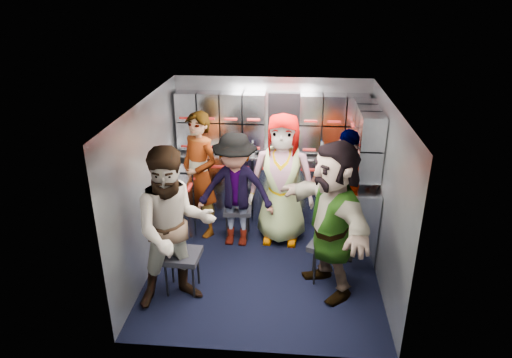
# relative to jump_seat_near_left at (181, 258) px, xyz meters

# --- Properties ---
(floor) EXTENTS (3.00, 3.00, 0.00)m
(floor) POSITION_rel_jump_seat_near_left_xyz_m (0.90, 0.59, -0.44)
(floor) COLOR black
(floor) RESTS_ON ground
(wall_back) EXTENTS (2.80, 0.04, 2.10)m
(wall_back) POSITION_rel_jump_seat_near_left_xyz_m (0.90, 2.09, 0.61)
(wall_back) COLOR #8E949B
(wall_back) RESTS_ON ground
(wall_left) EXTENTS (0.04, 3.00, 2.10)m
(wall_left) POSITION_rel_jump_seat_near_left_xyz_m (-0.50, 0.59, 0.61)
(wall_left) COLOR #8E949B
(wall_left) RESTS_ON ground
(wall_right) EXTENTS (0.04, 3.00, 2.10)m
(wall_right) POSITION_rel_jump_seat_near_left_xyz_m (2.30, 0.59, 0.61)
(wall_right) COLOR #8E949B
(wall_right) RESTS_ON ground
(ceiling) EXTENTS (2.80, 3.00, 0.02)m
(ceiling) POSITION_rel_jump_seat_near_left_xyz_m (0.90, 0.59, 1.66)
(ceiling) COLOR silver
(ceiling) RESTS_ON wall_back
(cart_bank_back) EXTENTS (2.68, 0.38, 0.99)m
(cart_bank_back) POSITION_rel_jump_seat_near_left_xyz_m (0.90, 1.88, 0.05)
(cart_bank_back) COLOR #A4A8B4
(cart_bank_back) RESTS_ON ground
(cart_bank_left) EXTENTS (0.38, 0.76, 0.99)m
(cart_bank_left) POSITION_rel_jump_seat_near_left_xyz_m (-0.29, 1.15, 0.05)
(cart_bank_left) COLOR #A4A8B4
(cart_bank_left) RESTS_ON ground
(counter) EXTENTS (2.68, 0.42, 0.03)m
(counter) POSITION_rel_jump_seat_near_left_xyz_m (0.90, 1.88, 0.57)
(counter) COLOR #ADAFB4
(counter) RESTS_ON cart_bank_back
(locker_bank_back) EXTENTS (2.68, 0.28, 0.82)m
(locker_bank_back) POSITION_rel_jump_seat_near_left_xyz_m (0.90, 1.94, 1.05)
(locker_bank_back) COLOR #A4A8B4
(locker_bank_back) RESTS_ON wall_back
(locker_bank_right) EXTENTS (0.28, 1.00, 0.82)m
(locker_bank_right) POSITION_rel_jump_seat_near_left_xyz_m (2.15, 1.29, 1.05)
(locker_bank_right) COLOR #A4A8B4
(locker_bank_right) RESTS_ON wall_right
(right_cabinet) EXTENTS (0.28, 1.20, 1.00)m
(right_cabinet) POSITION_rel_jump_seat_near_left_xyz_m (2.15, 1.19, 0.06)
(right_cabinet) COLOR #A4A8B4
(right_cabinet) RESTS_ON ground
(coffee_niche) EXTENTS (0.46, 0.16, 0.84)m
(coffee_niche) POSITION_rel_jump_seat_near_left_xyz_m (1.08, 2.00, 1.03)
(coffee_niche) COLOR black
(coffee_niche) RESTS_ON wall_back
(red_latch_strip) EXTENTS (2.60, 0.02, 0.03)m
(red_latch_strip) POSITION_rel_jump_seat_near_left_xyz_m (0.90, 1.68, 0.44)
(red_latch_strip) COLOR maroon
(red_latch_strip) RESTS_ON cart_bank_back
(jump_seat_near_left) EXTENTS (0.44, 0.42, 0.50)m
(jump_seat_near_left) POSITION_rel_jump_seat_near_left_xyz_m (0.00, 0.00, 0.00)
(jump_seat_near_left) COLOR black
(jump_seat_near_left) RESTS_ON ground
(jump_seat_mid_left) EXTENTS (0.40, 0.39, 0.45)m
(jump_seat_mid_left) POSITION_rel_jump_seat_near_left_xyz_m (0.49, 1.27, -0.04)
(jump_seat_mid_left) COLOR black
(jump_seat_mid_left) RESTS_ON ground
(jump_seat_center) EXTENTS (0.43, 0.41, 0.46)m
(jump_seat_center) POSITION_rel_jump_seat_near_left_xyz_m (1.09, 1.44, -0.04)
(jump_seat_center) COLOR black
(jump_seat_center) RESTS_ON ground
(jump_seat_mid_right) EXTENTS (0.41, 0.40, 0.43)m
(jump_seat_mid_right) POSITION_rel_jump_seat_near_left_xyz_m (1.87, 1.09, -0.06)
(jump_seat_mid_right) COLOR black
(jump_seat_mid_right) RESTS_ON ground
(jump_seat_near_right) EXTENTS (0.53, 0.52, 0.49)m
(jump_seat_near_right) POSITION_rel_jump_seat_near_left_xyz_m (1.68, 0.37, -0.01)
(jump_seat_near_right) COLOR black
(jump_seat_near_right) RESTS_ON ground
(attendant_standing) EXTENTS (0.77, 0.72, 1.77)m
(attendant_standing) POSITION_rel_jump_seat_near_left_xyz_m (-0.04, 1.35, 0.45)
(attendant_standing) COLOR black
(attendant_standing) RESTS_ON ground
(attendant_arc_a) EXTENTS (1.10, 1.00, 1.84)m
(attendant_arc_a) POSITION_rel_jump_seat_near_left_xyz_m (0.00, -0.18, 0.48)
(attendant_arc_a) COLOR black
(attendant_arc_a) RESTS_ON ground
(attendant_arc_b) EXTENTS (1.06, 0.65, 1.59)m
(attendant_arc_b) POSITION_rel_jump_seat_near_left_xyz_m (0.49, 1.09, 0.35)
(attendant_arc_b) COLOR black
(attendant_arc_b) RESTS_ON ground
(attendant_arc_c) EXTENTS (0.92, 0.63, 1.81)m
(attendant_arc_c) POSITION_rel_jump_seat_near_left_xyz_m (1.09, 1.26, 0.46)
(attendant_arc_c) COLOR black
(attendant_arc_c) RESTS_ON ground
(attendant_arc_d) EXTENTS (1.06, 0.53, 1.73)m
(attendant_arc_d) POSITION_rel_jump_seat_near_left_xyz_m (1.87, 0.91, 0.43)
(attendant_arc_d) COLOR black
(attendant_arc_d) RESTS_ON ground
(attendant_arc_e) EXTENTS (1.25, 1.76, 1.83)m
(attendant_arc_e) POSITION_rel_jump_seat_near_left_xyz_m (1.68, 0.19, 0.47)
(attendant_arc_e) COLOR black
(attendant_arc_e) RESTS_ON ground
(bottle_left) EXTENTS (0.07, 0.07, 0.27)m
(bottle_left) POSITION_rel_jump_seat_near_left_xyz_m (0.39, 1.83, 0.72)
(bottle_left) COLOR white
(bottle_left) RESTS_ON counter
(bottle_mid) EXTENTS (0.06, 0.06, 0.23)m
(bottle_mid) POSITION_rel_jump_seat_near_left_xyz_m (0.65, 1.83, 0.70)
(bottle_mid) COLOR white
(bottle_mid) RESTS_ON counter
(bottle_right) EXTENTS (0.07, 0.07, 0.24)m
(bottle_right) POSITION_rel_jump_seat_near_left_xyz_m (1.64, 1.83, 0.71)
(bottle_right) COLOR white
(bottle_right) RESTS_ON counter
(cup_left) EXTENTS (0.08, 0.08, 0.09)m
(cup_left) POSITION_rel_jump_seat_near_left_xyz_m (-0.13, 1.82, 0.64)
(cup_left) COLOR tan
(cup_left) RESTS_ON counter
(cup_right) EXTENTS (0.09, 0.09, 0.10)m
(cup_right) POSITION_rel_jump_seat_near_left_xyz_m (1.88, 1.82, 0.64)
(cup_right) COLOR tan
(cup_right) RESTS_ON counter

